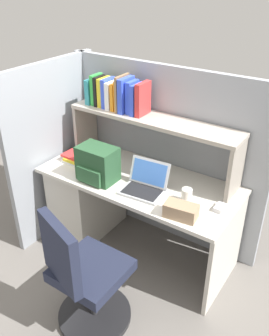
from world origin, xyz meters
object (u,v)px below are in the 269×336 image
tissue_box (181,211)px  office_chair (85,280)px  laptop (145,185)px  backpack (97,164)px  paper_cup (187,196)px  computer_mouse (220,208)px

tissue_box → office_chair: size_ratio=0.24×
laptop → office_chair: 0.80m
laptop → backpack: (-0.39, -0.07, 0.08)m
office_chair → paper_cup: bearing=-96.1°
paper_cup → office_chair: 0.90m
backpack → office_chair: backpack is taller
laptop → backpack: backpack is taller
computer_mouse → tissue_box: size_ratio=0.47×
office_chair → computer_mouse: bearing=-107.3°
paper_cup → office_chair: office_chair is taller
tissue_box → computer_mouse: bearing=43.4°
laptop → office_chair: laptop is taller
computer_mouse → paper_cup: size_ratio=0.95×
computer_mouse → paper_cup: (-0.23, -0.05, 0.04)m
tissue_box → paper_cup: bearing=97.6°
office_chair → backpack: bearing=-40.2°
paper_cup → office_chair: (-0.34, -0.74, -0.39)m
backpack → laptop: bearing=10.3°
tissue_box → backpack: bearing=167.4°
computer_mouse → tissue_box: tissue_box is taller
laptop → office_chair: bearing=-91.3°
laptop → paper_cup: (0.33, 0.04, 0.00)m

